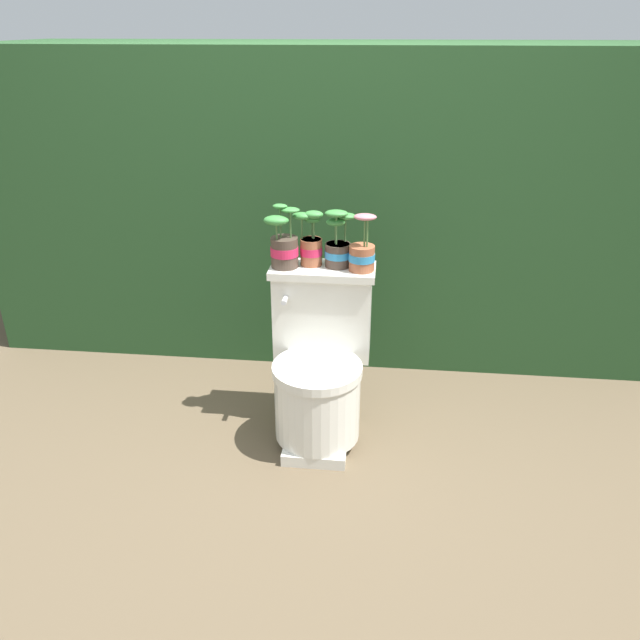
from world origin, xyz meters
name	(u,v)px	position (x,y,z in m)	size (l,w,h in m)	color
ground_plane	(297,441)	(0.00, 0.00, 0.00)	(12.00, 12.00, 0.00)	brown
hedge_backdrop	(325,195)	(0.00, 1.15, 0.75)	(3.30, 0.99, 1.49)	#234723
toilet	(319,368)	(0.08, 0.07, 0.31)	(0.42, 0.48, 0.70)	silver
potted_plant_left	(284,246)	(-0.07, 0.18, 0.79)	(0.14, 0.11, 0.25)	#47382D
potted_plant_midleft	(311,243)	(0.03, 0.22, 0.79)	(0.12, 0.09, 0.22)	#9E5638
potted_plant_middle	(338,246)	(0.14, 0.22, 0.79)	(0.12, 0.11, 0.23)	#47382D
potted_plant_midright	(362,253)	(0.24, 0.18, 0.77)	(0.10, 0.10, 0.23)	#9E5638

